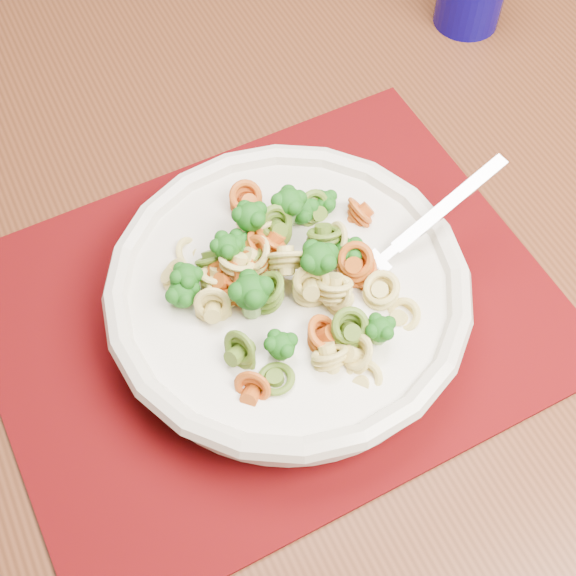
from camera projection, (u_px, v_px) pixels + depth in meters
name	position (u px, v px, depth m)	size (l,w,h in m)	color
dining_table	(173.00, 315.00, 0.78)	(1.31, 0.89, 0.72)	#5A2D19
placemat	(271.00, 311.00, 0.66)	(0.45, 0.35, 0.00)	#4F0803
pasta_bowl	(288.00, 294.00, 0.63)	(0.29, 0.29, 0.05)	silver
pasta_broccoli_heap	(288.00, 284.00, 0.62)	(0.24, 0.24, 0.06)	#D6BE69
fork	(371.00, 269.00, 0.63)	(0.19, 0.02, 0.01)	silver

